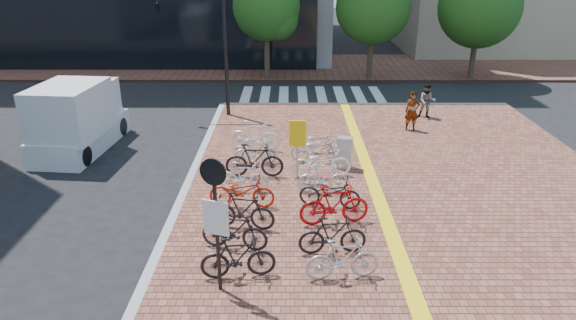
{
  "coord_description": "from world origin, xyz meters",
  "views": [
    {
      "loc": [
        -0.72,
        -12.43,
        7.08
      ],
      "look_at": [
        -0.75,
        1.77,
        1.3
      ],
      "focal_mm": 32.0,
      "sensor_mm": 36.0,
      "label": 1
    }
  ],
  "objects_px": {
    "bike_10": "(334,205)",
    "traffic_light_pole": "(195,28)",
    "bike_8": "(343,259)",
    "yellow_sign": "(298,139)",
    "bike_2": "(243,211)",
    "bike_4": "(244,177)",
    "box_truck": "(77,118)",
    "bike_5": "(254,160)",
    "bike_11": "(330,192)",
    "bike_1": "(234,231)",
    "bike_6": "(256,152)",
    "bike_14": "(318,149)",
    "bike_3": "(242,191)",
    "bike_7": "(255,136)",
    "bike_12": "(323,178)",
    "bike_9": "(333,235)",
    "pedestrian_a": "(412,111)",
    "bike_13": "(321,162)",
    "bike_15": "(317,141)",
    "notice_sign": "(216,210)",
    "bike_0": "(238,258)",
    "pedestrian_b": "(427,101)",
    "utility_box": "(345,153)"
  },
  "relations": [
    {
      "from": "bike_1",
      "to": "bike_14",
      "type": "distance_m",
      "value": 6.17
    },
    {
      "from": "bike_0",
      "to": "pedestrian_b",
      "type": "bearing_deg",
      "value": -37.91
    },
    {
      "from": "bike_0",
      "to": "notice_sign",
      "type": "relative_size",
      "value": 0.55
    },
    {
      "from": "bike_15",
      "to": "bike_12",
      "type": "bearing_deg",
      "value": -175.27
    },
    {
      "from": "bike_2",
      "to": "traffic_light_pole",
      "type": "height_order",
      "value": "traffic_light_pole"
    },
    {
      "from": "bike_6",
      "to": "bike_9",
      "type": "xyz_separation_m",
      "value": [
        2.23,
        -5.75,
        0.04
      ]
    },
    {
      "from": "bike_2",
      "to": "bike_12",
      "type": "xyz_separation_m",
      "value": [
        2.29,
        2.23,
        -0.05
      ]
    },
    {
      "from": "bike_2",
      "to": "bike_7",
      "type": "height_order",
      "value": "bike_7"
    },
    {
      "from": "bike_3",
      "to": "bike_6",
      "type": "height_order",
      "value": "bike_3"
    },
    {
      "from": "bike_0",
      "to": "bike_1",
      "type": "bearing_deg",
      "value": 2.51
    },
    {
      "from": "bike_5",
      "to": "bike_8",
      "type": "relative_size",
      "value": 1.13
    },
    {
      "from": "bike_0",
      "to": "traffic_light_pole",
      "type": "bearing_deg",
      "value": 5.91
    },
    {
      "from": "bike_7",
      "to": "pedestrian_b",
      "type": "distance_m",
      "value": 8.48
    },
    {
      "from": "bike_2",
      "to": "bike_4",
      "type": "bearing_deg",
      "value": 15.52
    },
    {
      "from": "bike_9",
      "to": "bike_8",
      "type": "bearing_deg",
      "value": -177.63
    },
    {
      "from": "bike_3",
      "to": "bike_7",
      "type": "relative_size",
      "value": 1.0
    },
    {
      "from": "yellow_sign",
      "to": "box_truck",
      "type": "bearing_deg",
      "value": 159.53
    },
    {
      "from": "bike_10",
      "to": "traffic_light_pole",
      "type": "relative_size",
      "value": 0.34
    },
    {
      "from": "bike_9",
      "to": "bike_14",
      "type": "xyz_separation_m",
      "value": [
        -0.06,
        5.9,
        -0.01
      ]
    },
    {
      "from": "bike_2",
      "to": "bike_5",
      "type": "xyz_separation_m",
      "value": [
        0.09,
        3.42,
        0.05
      ]
    },
    {
      "from": "bike_2",
      "to": "notice_sign",
      "type": "relative_size",
      "value": 0.56
    },
    {
      "from": "bike_5",
      "to": "box_truck",
      "type": "bearing_deg",
      "value": 67.8
    },
    {
      "from": "bike_11",
      "to": "bike_14",
      "type": "height_order",
      "value": "bike_14"
    },
    {
      "from": "bike_10",
      "to": "bike_3",
      "type": "bearing_deg",
      "value": 59.5
    },
    {
      "from": "bike_4",
      "to": "box_truck",
      "type": "bearing_deg",
      "value": 66.33
    },
    {
      "from": "bike_12",
      "to": "traffic_light_pole",
      "type": "bearing_deg",
      "value": 30.49
    },
    {
      "from": "bike_3",
      "to": "pedestrian_a",
      "type": "height_order",
      "value": "pedestrian_a"
    },
    {
      "from": "bike_0",
      "to": "bike_14",
      "type": "bearing_deg",
      "value": -24.43
    },
    {
      "from": "bike_3",
      "to": "bike_4",
      "type": "bearing_deg",
      "value": 5.91
    },
    {
      "from": "bike_2",
      "to": "bike_9",
      "type": "relative_size",
      "value": 1.04
    },
    {
      "from": "bike_0",
      "to": "bike_15",
      "type": "xyz_separation_m",
      "value": [
        2.19,
        7.91,
        -0.09
      ]
    },
    {
      "from": "bike_5",
      "to": "bike_7",
      "type": "distance_m",
      "value": 2.47
    },
    {
      "from": "bike_10",
      "to": "bike_12",
      "type": "height_order",
      "value": "bike_10"
    },
    {
      "from": "bike_5",
      "to": "bike_8",
      "type": "height_order",
      "value": "bike_5"
    },
    {
      "from": "bike_9",
      "to": "bike_11",
      "type": "bearing_deg",
      "value": -8.19
    },
    {
      "from": "bike_5",
      "to": "bike_8",
      "type": "distance_m",
      "value": 6.19
    },
    {
      "from": "traffic_light_pole",
      "to": "bike_4",
      "type": "bearing_deg",
      "value": -71.72
    },
    {
      "from": "bike_9",
      "to": "pedestrian_a",
      "type": "xyz_separation_m",
      "value": [
        4.02,
        9.47,
        0.31
      ]
    },
    {
      "from": "bike_1",
      "to": "bike_15",
      "type": "xyz_separation_m",
      "value": [
        2.39,
        6.7,
        -0.09
      ]
    },
    {
      "from": "bike_4",
      "to": "bike_9",
      "type": "xyz_separation_m",
      "value": [
        2.47,
        -3.58,
        0.03
      ]
    },
    {
      "from": "bike_12",
      "to": "box_truck",
      "type": "bearing_deg",
      "value": 63.99
    },
    {
      "from": "bike_10",
      "to": "bike_11",
      "type": "relative_size",
      "value": 1.08
    },
    {
      "from": "bike_3",
      "to": "bike_8",
      "type": "bearing_deg",
      "value": -139.82
    },
    {
      "from": "bike_11",
      "to": "bike_5",
      "type": "bearing_deg",
      "value": 58.34
    },
    {
      "from": "bike_4",
      "to": "bike_11",
      "type": "xyz_separation_m",
      "value": [
        2.59,
        -1.09,
        -0.01
      ]
    },
    {
      "from": "bike_1",
      "to": "bike_6",
      "type": "bearing_deg",
      "value": 9.11
    },
    {
      "from": "bike_13",
      "to": "bike_15",
      "type": "xyz_separation_m",
      "value": [
        -0.02,
        2.24,
        -0.09
      ]
    },
    {
      "from": "bike_8",
      "to": "yellow_sign",
      "type": "height_order",
      "value": "yellow_sign"
    },
    {
      "from": "utility_box",
      "to": "bike_5",
      "type": "bearing_deg",
      "value": -166.2
    },
    {
      "from": "notice_sign",
      "to": "bike_1",
      "type": "bearing_deg",
      "value": 84.57
    }
  ]
}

